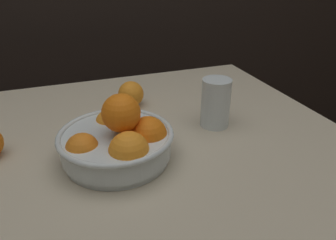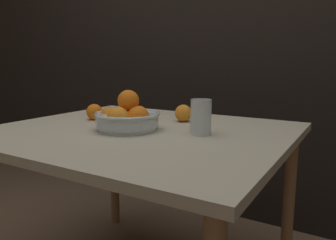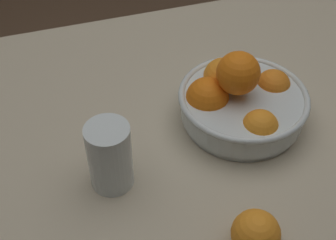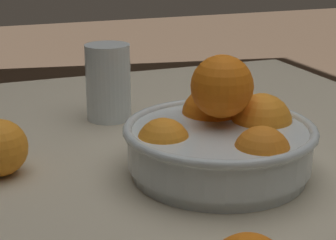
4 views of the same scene
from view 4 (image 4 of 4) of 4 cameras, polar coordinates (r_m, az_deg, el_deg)
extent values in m
cube|color=#B7AD93|center=(0.76, 1.44, -6.13)|extent=(1.11, 0.96, 0.03)
cylinder|color=#936B47|center=(1.48, 9.19, -8.61)|extent=(0.05, 0.05, 0.68)
cylinder|color=silver|center=(0.74, 5.14, -4.87)|extent=(0.22, 0.22, 0.02)
cylinder|color=silver|center=(0.73, 5.21, -2.62)|extent=(0.24, 0.24, 0.05)
torus|color=silver|center=(0.72, 5.27, -0.89)|extent=(0.25, 0.25, 0.01)
sphere|color=orange|center=(0.78, 4.41, 0.42)|extent=(0.08, 0.08, 0.08)
sphere|color=orange|center=(0.70, -0.47, -2.56)|extent=(0.07, 0.07, 0.07)
sphere|color=orange|center=(0.67, 9.49, -3.54)|extent=(0.07, 0.07, 0.07)
sphere|color=orange|center=(0.76, 9.46, -0.38)|extent=(0.08, 0.08, 0.08)
sphere|color=orange|center=(0.72, 5.51, 3.42)|extent=(0.08, 0.08, 0.08)
cylinder|color=#F4A314|center=(0.94, -6.06, 3.27)|extent=(0.07, 0.07, 0.11)
cylinder|color=silver|center=(0.94, -6.08, 3.84)|extent=(0.07, 0.07, 0.13)
camera|label=1|loc=(1.05, 42.72, 19.75)|focal=35.00mm
camera|label=2|loc=(1.87, 22.83, 15.75)|focal=35.00mm
camera|label=3|loc=(1.05, -43.77, 33.22)|focal=50.00mm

